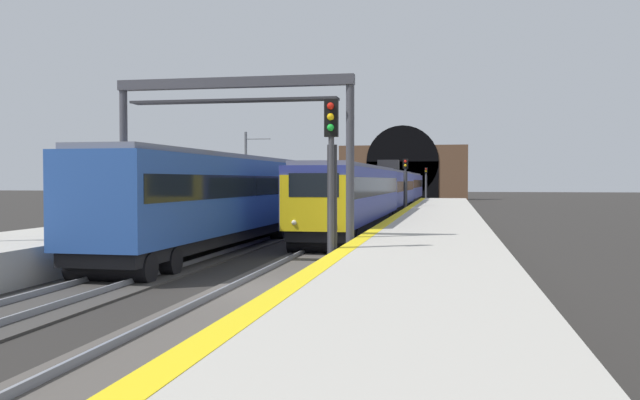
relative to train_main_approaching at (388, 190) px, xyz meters
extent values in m
plane|color=#282623|center=(-39.14, 0.00, -2.20)|extent=(320.00, 320.00, 0.00)
cube|color=#ADA89E|center=(-39.14, -4.36, -1.65)|extent=(112.00, 4.69, 1.10)
cube|color=yellow|center=(-39.14, -2.27, -1.10)|extent=(112.00, 0.50, 0.01)
cube|color=#4C4742|center=(-39.14, 0.00, -2.17)|extent=(160.00, 2.64, 0.06)
cube|color=gray|center=(-39.14, 0.72, -2.06)|extent=(160.00, 0.07, 0.15)
cube|color=gray|center=(-39.14, -0.72, -2.06)|extent=(160.00, 0.07, 0.15)
cube|color=#383533|center=(-39.14, 4.56, -2.17)|extent=(160.00, 3.04, 0.06)
cube|color=gray|center=(-39.14, 5.28, -2.06)|extent=(160.00, 0.07, 0.15)
cube|color=gray|center=(-39.14, 3.84, -2.06)|extent=(160.00, 0.07, 0.15)
cube|color=navy|center=(-20.71, 0.00, 0.11)|extent=(20.28, 3.10, 2.60)
cube|color=black|center=(-20.71, 0.00, 0.50)|extent=(19.47, 3.12, 0.91)
cube|color=slate|center=(-20.71, 0.00, 1.52)|extent=(19.67, 2.66, 0.20)
cube|color=black|center=(-20.71, 0.00, -1.38)|extent=(19.87, 2.75, 0.53)
cylinder|color=black|center=(-29.68, 0.10, -1.72)|extent=(0.99, 2.65, 0.96)
cylinder|color=black|center=(-27.88, 0.08, -1.72)|extent=(0.99, 2.65, 0.96)
cylinder|color=black|center=(-13.54, -0.08, -1.72)|extent=(0.99, 2.65, 0.96)
cylinder|color=black|center=(-11.74, -0.10, -1.72)|extent=(0.99, 2.65, 0.96)
cube|color=yellow|center=(-30.87, 0.12, -0.08)|extent=(0.15, 2.76, 2.22)
cube|color=black|center=(-30.92, 0.12, 0.63)|extent=(0.06, 2.01, 0.94)
sphere|color=#F2EACC|center=(-30.94, -0.67, -0.84)|extent=(0.20, 0.20, 0.20)
sphere|color=#F2EACC|center=(-30.92, 0.91, -0.84)|extent=(0.20, 0.20, 0.20)
cube|color=navy|center=(0.15, 0.00, 0.11)|extent=(20.28, 3.10, 2.60)
cube|color=black|center=(0.15, 0.00, 0.33)|extent=(19.47, 3.12, 0.79)
cube|color=slate|center=(0.15, 0.00, 1.52)|extent=(19.67, 2.66, 0.20)
cube|color=black|center=(0.15, 0.00, -1.38)|extent=(19.87, 2.75, 0.53)
cylinder|color=black|center=(-8.51, 0.10, -1.72)|extent=(0.99, 2.65, 0.96)
cylinder|color=black|center=(-6.71, 0.08, -1.72)|extent=(0.99, 2.65, 0.96)
cylinder|color=black|center=(7.01, -0.08, -1.72)|extent=(0.99, 2.65, 0.96)
cylinder|color=black|center=(8.81, -0.10, -1.72)|extent=(0.99, 2.65, 0.96)
cube|color=navy|center=(21.00, 0.00, 0.11)|extent=(20.28, 3.10, 2.60)
cube|color=black|center=(21.00, 0.00, 0.42)|extent=(19.47, 3.12, 0.84)
cube|color=slate|center=(21.00, 0.00, 1.52)|extent=(19.67, 2.66, 0.20)
cube|color=black|center=(21.00, 0.00, -1.38)|extent=(19.87, 2.75, 0.53)
cylinder|color=black|center=(12.06, 0.10, -1.72)|extent=(0.99, 2.65, 0.96)
cylinder|color=black|center=(13.86, 0.08, -1.72)|extent=(0.99, 2.65, 0.96)
cylinder|color=black|center=(28.14, -0.08, -1.72)|extent=(0.99, 2.65, 0.96)
cylinder|color=black|center=(29.94, -0.10, -1.72)|extent=(0.99, 2.65, 0.96)
cube|color=black|center=(0.15, 0.00, 2.07)|extent=(1.32, 1.74, 0.90)
cube|color=#264C99|center=(-30.05, 4.56, 0.24)|extent=(19.16, 3.18, 2.94)
cube|color=black|center=(-30.05, 4.56, 0.59)|extent=(18.40, 3.20, 0.85)
cube|color=slate|center=(-30.05, 4.56, 1.81)|extent=(18.58, 2.74, 0.20)
cube|color=black|center=(-30.05, 4.56, -1.42)|extent=(18.78, 2.83, 0.51)
cylinder|color=black|center=(-21.60, 4.42, -1.74)|extent=(0.95, 2.65, 0.91)
cylinder|color=black|center=(-23.40, 4.45, -1.74)|extent=(0.95, 2.65, 0.91)
cylinder|color=black|center=(-36.71, 4.67, -1.74)|extent=(0.95, 2.65, 0.91)
cylinder|color=black|center=(-38.51, 4.70, -1.74)|extent=(0.95, 2.65, 0.91)
cube|color=yellow|center=(-20.46, 4.40, 0.16)|extent=(0.16, 2.76, 2.79)
cube|color=black|center=(-20.41, 4.40, 0.82)|extent=(0.07, 2.01, 1.06)
sphere|color=#F2EACC|center=(-20.38, 5.19, -0.88)|extent=(0.20, 0.20, 0.20)
sphere|color=#F2EACC|center=(-20.41, 3.61, -0.88)|extent=(0.20, 0.20, 0.20)
cube|color=#264C99|center=(-10.38, 4.56, 0.24)|extent=(19.16, 3.18, 2.94)
cube|color=black|center=(-10.38, 4.56, 0.66)|extent=(18.40, 3.20, 0.95)
cube|color=slate|center=(-10.38, 4.56, 1.81)|extent=(18.58, 2.74, 0.20)
cube|color=black|center=(-10.38, 4.56, -1.42)|extent=(18.78, 2.83, 0.51)
cylinder|color=black|center=(-2.04, 4.43, -1.74)|extent=(0.95, 2.65, 0.91)
cylinder|color=black|center=(-3.84, 4.45, -1.74)|extent=(0.95, 2.65, 0.91)
cylinder|color=black|center=(-16.91, 4.67, -1.74)|extent=(0.95, 2.65, 0.91)
cylinder|color=black|center=(-18.71, 4.70, -1.74)|extent=(0.95, 2.65, 0.91)
cylinder|color=#38383D|center=(-38.07, -1.84, -0.07)|extent=(0.16, 0.16, 4.24)
cube|color=black|center=(-38.07, -1.84, 2.57)|extent=(0.20, 0.38, 1.05)
cube|color=#38383D|center=(-37.93, -1.84, -0.07)|extent=(0.04, 0.28, 3.82)
sphere|color=red|center=(-38.20, -1.84, 2.90)|extent=(0.20, 0.20, 0.20)
sphere|color=yellow|center=(-38.20, -1.84, 2.60)|extent=(0.20, 0.20, 0.20)
sphere|color=green|center=(-38.20, -1.84, 2.30)|extent=(0.20, 0.20, 0.20)
cylinder|color=#38383D|center=(-6.34, -1.84, -0.27)|extent=(0.16, 0.16, 3.86)
cube|color=black|center=(-6.34, -1.84, 2.04)|extent=(0.20, 0.38, 0.75)
cube|color=#38383D|center=(-6.20, -1.84, -0.27)|extent=(0.04, 0.28, 3.47)
sphere|color=red|center=(-6.47, -1.84, 2.21)|extent=(0.20, 0.20, 0.20)
sphere|color=yellow|center=(-6.47, -1.84, 1.91)|extent=(0.20, 0.20, 0.20)
cylinder|color=#4C4C54|center=(36.41, -1.84, -0.21)|extent=(0.16, 0.16, 3.97)
cube|color=black|center=(36.41, -1.84, 2.15)|extent=(0.20, 0.38, 0.75)
cube|color=#4C4C54|center=(36.55, -1.84, -0.21)|extent=(0.04, 0.28, 3.57)
sphere|color=red|center=(36.28, -1.84, 2.32)|extent=(0.20, 0.20, 0.20)
sphere|color=yellow|center=(36.28, -1.84, 2.02)|extent=(0.20, 0.20, 0.20)
cylinder|color=#3F3F47|center=(-34.32, 6.38, 0.92)|extent=(0.28, 0.28, 6.22)
cylinder|color=#3F3F47|center=(-34.32, -1.82, 0.92)|extent=(0.28, 0.28, 6.22)
cube|color=#3F3F47|center=(-34.32, 2.28, 4.20)|extent=(0.36, 8.48, 0.35)
cube|color=#2D2D33|center=(-34.32, 2.28, 3.58)|extent=(0.70, 7.38, 0.08)
cube|color=brown|center=(50.47, 2.28, 2.03)|extent=(2.49, 19.98, 8.46)
cube|color=black|center=(49.18, 2.28, 0.76)|extent=(0.12, 11.19, 5.92)
cylinder|color=black|center=(49.18, 2.28, 3.72)|extent=(0.12, 11.19, 11.19)
cylinder|color=#595B60|center=(-2.37, 11.67, 1.33)|extent=(0.22, 0.22, 7.04)
cylinder|color=#595B60|center=(-2.37, 10.61, 4.25)|extent=(0.08, 2.13, 0.08)
camera|label=1|loc=(-56.95, -5.15, 0.83)|focal=38.21mm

